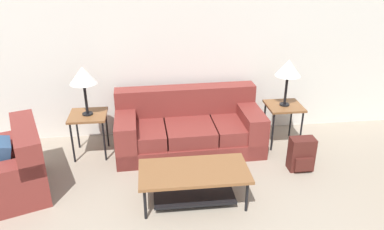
{
  "coord_description": "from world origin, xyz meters",
  "views": [
    {
      "loc": [
        -0.52,
        -0.77,
        2.64
      ],
      "look_at": [
        -0.04,
        3.29,
        0.8
      ],
      "focal_mm": 35.0,
      "sensor_mm": 36.0,
      "label": 1
    }
  ],
  "objects_px": {
    "table_lamp_right": "(288,69)",
    "backpack": "(301,155)",
    "armchair": "(1,173)",
    "table_lamp_left": "(83,76)",
    "side_table_right": "(284,110)",
    "couch": "(189,129)",
    "coffee_table": "(194,178)",
    "side_table_left": "(88,119)"
  },
  "relations": [
    {
      "from": "table_lamp_right",
      "to": "backpack",
      "type": "height_order",
      "value": "table_lamp_right"
    },
    {
      "from": "armchair",
      "to": "table_lamp_left",
      "type": "distance_m",
      "value": 1.49
    },
    {
      "from": "armchair",
      "to": "backpack",
      "type": "xyz_separation_m",
      "value": [
        3.63,
        0.11,
        -0.07
      ]
    },
    {
      "from": "side_table_right",
      "to": "table_lamp_right",
      "type": "bearing_deg",
      "value": 90.0
    },
    {
      "from": "couch",
      "to": "coffee_table",
      "type": "height_order",
      "value": "couch"
    },
    {
      "from": "side_table_right",
      "to": "armchair",
      "type": "bearing_deg",
      "value": -167.02
    },
    {
      "from": "side_table_left",
      "to": "side_table_right",
      "type": "bearing_deg",
      "value": 0.0
    },
    {
      "from": "armchair",
      "to": "table_lamp_right",
      "type": "distance_m",
      "value": 3.81
    },
    {
      "from": "table_lamp_left",
      "to": "table_lamp_right",
      "type": "height_order",
      "value": "same"
    },
    {
      "from": "side_table_right",
      "to": "table_lamp_left",
      "type": "height_order",
      "value": "table_lamp_left"
    },
    {
      "from": "coffee_table",
      "to": "table_lamp_left",
      "type": "height_order",
      "value": "table_lamp_left"
    },
    {
      "from": "armchair",
      "to": "table_lamp_right",
      "type": "height_order",
      "value": "table_lamp_right"
    },
    {
      "from": "table_lamp_left",
      "to": "armchair",
      "type": "bearing_deg",
      "value": -137.19
    },
    {
      "from": "coffee_table",
      "to": "table_lamp_right",
      "type": "relative_size",
      "value": 1.84
    },
    {
      "from": "side_table_right",
      "to": "table_lamp_left",
      "type": "xyz_separation_m",
      "value": [
        -2.72,
        0.0,
        0.6
      ]
    },
    {
      "from": "coffee_table",
      "to": "side_table_right",
      "type": "xyz_separation_m",
      "value": [
        1.44,
        1.22,
        0.23
      ]
    },
    {
      "from": "armchair",
      "to": "side_table_left",
      "type": "bearing_deg",
      "value": 42.81
    },
    {
      "from": "couch",
      "to": "side_table_right",
      "type": "bearing_deg",
      "value": -1.04
    },
    {
      "from": "couch",
      "to": "backpack",
      "type": "bearing_deg",
      "value": -28.64
    },
    {
      "from": "side_table_right",
      "to": "table_lamp_right",
      "type": "relative_size",
      "value": 0.92
    },
    {
      "from": "coffee_table",
      "to": "backpack",
      "type": "relative_size",
      "value": 2.73
    },
    {
      "from": "couch",
      "to": "table_lamp_right",
      "type": "distance_m",
      "value": 1.6
    },
    {
      "from": "side_table_right",
      "to": "table_lamp_right",
      "type": "distance_m",
      "value": 0.6
    },
    {
      "from": "table_lamp_left",
      "to": "table_lamp_right",
      "type": "distance_m",
      "value": 2.72
    },
    {
      "from": "side_table_right",
      "to": "backpack",
      "type": "distance_m",
      "value": 0.79
    },
    {
      "from": "coffee_table",
      "to": "table_lamp_left",
      "type": "distance_m",
      "value": 1.95
    },
    {
      "from": "couch",
      "to": "armchair",
      "type": "relative_size",
      "value": 1.56
    },
    {
      "from": "coffee_table",
      "to": "side_table_left",
      "type": "height_order",
      "value": "side_table_left"
    },
    {
      "from": "armchair",
      "to": "side_table_right",
      "type": "distance_m",
      "value": 3.72
    },
    {
      "from": "couch",
      "to": "side_table_left",
      "type": "height_order",
      "value": "couch"
    },
    {
      "from": "coffee_table",
      "to": "side_table_right",
      "type": "relative_size",
      "value": 2.01
    },
    {
      "from": "coffee_table",
      "to": "table_lamp_left",
      "type": "bearing_deg",
      "value": 136.31
    },
    {
      "from": "couch",
      "to": "side_table_left",
      "type": "bearing_deg",
      "value": -178.96
    },
    {
      "from": "coffee_table",
      "to": "table_lamp_right",
      "type": "bearing_deg",
      "value": 40.36
    },
    {
      "from": "couch",
      "to": "table_lamp_left",
      "type": "height_order",
      "value": "table_lamp_left"
    },
    {
      "from": "backpack",
      "to": "side_table_left",
      "type": "bearing_deg",
      "value": 165.13
    },
    {
      "from": "side_table_right",
      "to": "table_lamp_left",
      "type": "distance_m",
      "value": 2.78
    },
    {
      "from": "armchair",
      "to": "coffee_table",
      "type": "xyz_separation_m",
      "value": [
        2.18,
        -0.39,
        0.02
      ]
    },
    {
      "from": "coffee_table",
      "to": "table_lamp_right",
      "type": "distance_m",
      "value": 2.06
    },
    {
      "from": "table_lamp_left",
      "to": "side_table_right",
      "type": "bearing_deg",
      "value": -0.0
    },
    {
      "from": "couch",
      "to": "side_table_right",
      "type": "height_order",
      "value": "couch"
    },
    {
      "from": "backpack",
      "to": "armchair",
      "type": "bearing_deg",
      "value": -178.28
    }
  ]
}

